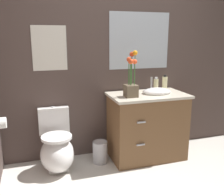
% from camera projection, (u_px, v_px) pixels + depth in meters
% --- Properties ---
extents(wall_back, '(4.39, 0.05, 2.50)m').
position_uv_depth(wall_back, '(130.00, 57.00, 3.27)').
color(wall_back, '#4C3D38').
rests_on(wall_back, ground_plane).
extents(toilet, '(0.38, 0.59, 0.69)m').
position_uv_depth(toilet, '(57.00, 149.00, 2.94)').
color(toilet, white).
rests_on(toilet, ground_plane).
extents(vanity_cabinet, '(0.94, 0.56, 1.00)m').
position_uv_depth(vanity_cabinet, '(147.00, 125.00, 3.20)').
color(vanity_cabinet, brown).
rests_on(vanity_cabinet, ground_plane).
extents(flower_vase, '(0.14, 0.14, 0.53)m').
position_uv_depth(flower_vase, '(131.00, 82.00, 2.92)').
color(flower_vase, brown).
rests_on(flower_vase, vanity_cabinet).
extents(soap_bottle, '(0.07, 0.07, 0.21)m').
position_uv_depth(soap_bottle, '(165.00, 83.00, 3.27)').
color(soap_bottle, beige).
rests_on(soap_bottle, vanity_cabinet).
extents(lotion_bottle, '(0.06, 0.06, 0.19)m').
position_uv_depth(lotion_bottle, '(156.00, 85.00, 3.20)').
color(lotion_bottle, beige).
rests_on(lotion_bottle, vanity_cabinet).
extents(trash_bin, '(0.18, 0.18, 0.27)m').
position_uv_depth(trash_bin, '(100.00, 152.00, 3.11)').
color(trash_bin, '#B7B7BC').
rests_on(trash_bin, ground_plane).
extents(wall_poster, '(0.39, 0.01, 0.51)m').
position_uv_depth(wall_poster, '(49.00, 48.00, 2.92)').
color(wall_poster, silver).
extents(wall_mirror, '(0.80, 0.01, 0.70)m').
position_uv_depth(wall_mirror, '(140.00, 41.00, 3.23)').
color(wall_mirror, '#B2BCC6').
extents(toilet_paper_roll, '(0.11, 0.11, 0.11)m').
position_uv_depth(toilet_paper_roll, '(0.00, 123.00, 2.50)').
color(toilet_paper_roll, white).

